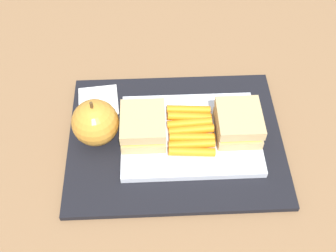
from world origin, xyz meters
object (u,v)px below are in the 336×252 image
Objects in this scene: food_tray at (190,135)px; paper_napkin at (98,101)px; sandwich_half_right at (143,126)px; carrot_sticks_bundle at (191,130)px; apple at (95,123)px; sandwich_half_left at (238,123)px.

food_tray reaches higher than paper_napkin.
carrot_sticks_bundle is (-0.08, -0.00, -0.02)m from sandwich_half_right.
food_tray is at bearing 151.89° from paper_napkin.
carrot_sticks_bundle is at bearing -179.98° from sandwich_half_right.
carrot_sticks_bundle is (-0.00, -0.00, 0.01)m from food_tray.
food_tray is 2.61× the size of apple.
sandwich_half_right is 1.14× the size of paper_napkin.
sandwich_half_right is at bearing 133.82° from paper_napkin.
sandwich_half_right is (0.16, 0.00, 0.00)m from sandwich_half_left.
food_tray is at bearing 177.43° from apple.
sandwich_half_right is at bearing 174.85° from apple.
food_tray is at bearing 8.34° from carrot_sticks_bundle.
carrot_sticks_bundle is 1.15× the size of apple.
sandwich_half_right reaches higher than paper_napkin.
sandwich_half_right is 0.91× the size of apple.
food_tray is 0.08m from sandwich_half_left.
apple reaches higher than sandwich_half_left.
sandwich_half_left is 1.14× the size of paper_napkin.
sandwich_half_left is at bearing 160.25° from paper_napkin.
food_tray is 2.88× the size of sandwich_half_left.
sandwich_half_right is 0.79× the size of carrot_sticks_bundle.
sandwich_half_right reaches higher than carrot_sticks_bundle.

